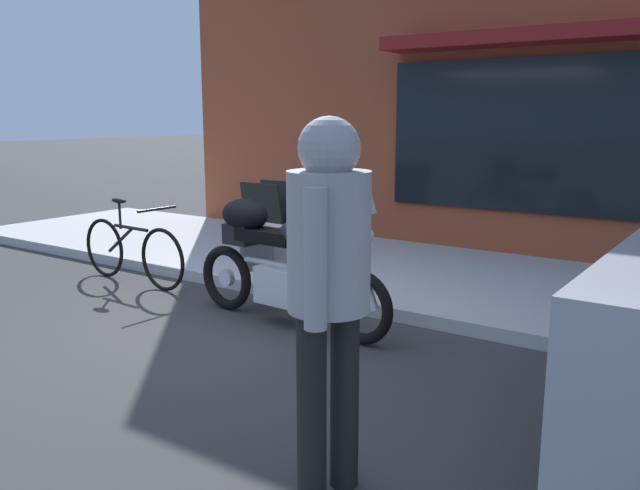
{
  "coord_description": "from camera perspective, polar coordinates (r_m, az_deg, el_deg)",
  "views": [
    {
      "loc": [
        3.68,
        -3.8,
        1.8
      ],
      "look_at": [
        0.56,
        0.74,
        0.7
      ],
      "focal_mm": 36.81,
      "sensor_mm": 36.0,
      "label": 1
    }
  ],
  "objects": [
    {
      "name": "ground_plane",
      "position": [
        5.59,
        -9.15,
        -7.64
      ],
      "size": [
        80.0,
        80.0,
        0.0
      ],
      "primitive_type": "plane",
      "color": "#353535"
    },
    {
      "name": "sandwich_board_sign",
      "position": [
        7.76,
        -4.41,
        2.17
      ],
      "size": [
        0.55,
        0.41,
        0.9
      ],
      "color": "black",
      "rests_on": "sidewalk_curb"
    },
    {
      "name": "parked_bicycle",
      "position": [
        7.34,
        -16.05,
        -0.44
      ],
      "size": [
        1.66,
        0.48,
        0.92
      ],
      "color": "black",
      "rests_on": "ground_plane"
    },
    {
      "name": "touring_motorcycle",
      "position": [
        5.71,
        -3.62,
        -0.92
      ],
      "size": [
        2.13,
        0.77,
        1.38
      ],
      "color": "black",
      "rests_on": "ground_plane"
    },
    {
      "name": "pedestrian_walking",
      "position": [
        2.97,
        0.79,
        -1.69
      ],
      "size": [
        0.49,
        0.53,
        1.79
      ],
      "color": "black",
      "rests_on": "ground_plane"
    }
  ]
}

